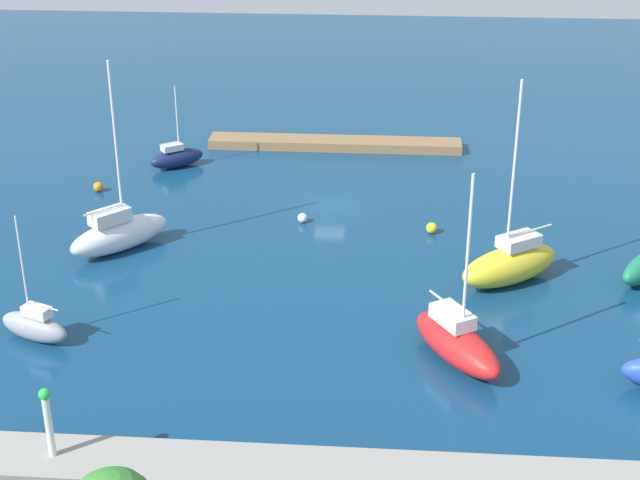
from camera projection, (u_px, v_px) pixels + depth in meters
The scene contains 12 objects.
water at pixel (330, 205), 76.07m from camera, with size 160.00×160.00×0.00m, color navy.
pier_dock at pixel (335, 143), 89.05m from camera, with size 23.99×2.90×0.86m, color olive.
breakwater at pixel (280, 476), 44.01m from camera, with size 61.01×3.34×1.13m, color gray.
harbor_beacon at pixel (48, 417), 43.64m from camera, with size 0.56×0.56×3.73m.
sailboat_red_west_end at pixel (457, 342), 53.87m from camera, with size 6.13×7.78×11.74m.
sailboat_gray_east_end at pixel (34, 326), 56.15m from camera, with size 5.05×3.21×8.08m.
sailboat_white_outer_mooring at pixel (119, 233), 67.68m from camera, with size 7.12×7.51×13.95m.
sailboat_yellow_inner_mooring at pixel (510, 263), 62.88m from camera, with size 7.95×6.66×14.15m.
sailboat_navy_lone_north at pixel (177, 157), 83.95m from camera, with size 5.14×4.46×7.46m.
mooring_buoy_yellow at pixel (432, 228), 70.80m from camera, with size 0.85×0.85×0.85m, color yellow.
mooring_buoy_orange at pixel (98, 187), 78.67m from camera, with size 0.84×0.84×0.84m, color orange.
mooring_buoy_white at pixel (303, 218), 72.69m from camera, with size 0.77×0.77×0.77m, color white.
Camera 1 is at (-4.59, 70.27, 28.93)m, focal length 52.40 mm.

